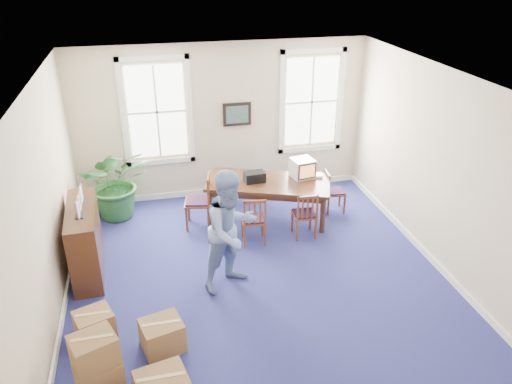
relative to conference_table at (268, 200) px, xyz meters
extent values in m
plane|color=navy|center=(-0.65, -1.91, -0.40)|extent=(6.50, 6.50, 0.00)
plane|color=white|center=(-0.65, -1.91, 2.80)|extent=(6.50, 6.50, 0.00)
plane|color=beige|center=(-0.65, 1.34, 1.20)|extent=(6.50, 0.00, 6.50)
plane|color=beige|center=(-0.65, -5.16, 1.20)|extent=(6.50, 0.00, 6.50)
plane|color=beige|center=(-3.65, -1.91, 1.20)|extent=(0.00, 6.50, 6.50)
plane|color=beige|center=(2.35, -1.91, 1.20)|extent=(0.00, 6.50, 6.50)
cube|color=white|center=(-0.65, 1.31, -0.34)|extent=(6.00, 0.04, 0.12)
cube|color=white|center=(-3.62, -1.91, -0.34)|extent=(0.04, 6.50, 0.12)
cube|color=white|center=(2.32, -1.91, -0.34)|extent=(0.04, 6.50, 0.12)
cube|color=white|center=(1.00, 0.00, 0.42)|extent=(0.20, 0.23, 0.05)
cube|color=black|center=(-0.26, 0.05, 0.49)|extent=(0.41, 0.28, 0.19)
imported|color=#768FC4|center=(-1.08, -1.95, 0.58)|extent=(1.19, 1.10, 1.94)
cube|color=#462616|center=(-3.31, -1.08, 0.21)|extent=(0.52, 1.56, 1.21)
imported|color=#235B26|center=(-2.85, 0.75, 0.33)|extent=(1.41, 1.26, 1.45)
camera|label=1|loc=(-2.17, -8.37, 4.42)|focal=35.00mm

